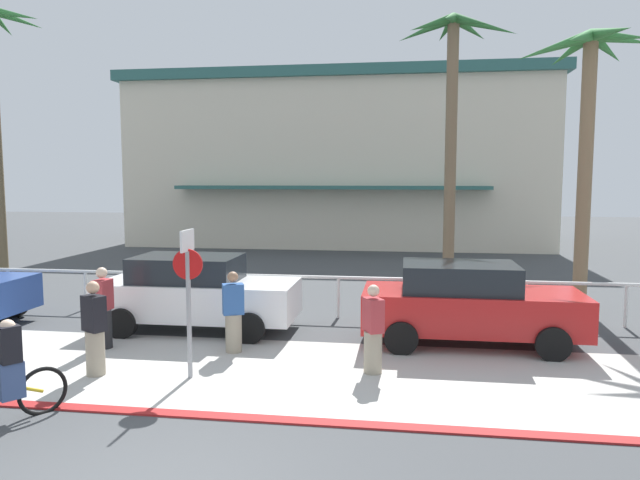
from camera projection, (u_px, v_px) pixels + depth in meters
ground_plane at (304, 304)px, 16.16m from camera, size 80.00×80.00×0.00m
sidewalk_strip at (248, 371)px, 10.45m from camera, size 44.00×4.00×0.02m
curb_paint at (212, 416)px, 8.48m from camera, size 44.00×0.24×0.03m
building_backdrop at (341, 161)px, 31.82m from camera, size 21.44×9.93×8.64m
rail_fence at (294, 283)px, 14.59m from camera, size 24.46×0.08×1.04m
stop_sign_bike_lane at (188, 282)px, 9.93m from camera, size 0.52×0.56×2.56m
palm_tree_2 at (453, 87)px, 18.24m from camera, size 3.71×3.25×8.45m
palm_tree_3 at (587, 93)px, 14.86m from camera, size 3.24×3.73×7.14m
car_white_1 at (196, 292)px, 13.24m from camera, size 4.40×2.02×1.69m
car_red_2 at (468, 303)px, 12.07m from camera, size 4.40×2.02×1.69m
cyclist_yellow_0 at (6, 375)px, 8.20m from camera, size 1.11×1.51×1.50m
pedestrian_0 at (95, 333)px, 10.16m from camera, size 0.48×0.44×1.67m
pedestrian_1 at (233, 316)px, 11.53m from camera, size 0.47×0.42×1.62m
pedestrian_2 at (373, 333)px, 10.28m from camera, size 0.43×0.47×1.59m
pedestrian_3 at (103, 312)px, 11.79m from camera, size 0.34×0.42×1.66m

